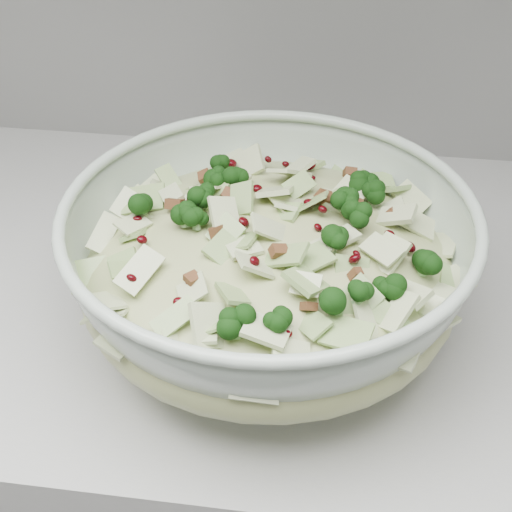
{
  "coord_description": "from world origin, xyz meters",
  "views": [
    {
      "loc": [
        -0.58,
        1.09,
        1.39
      ],
      "look_at": [
        -0.65,
        1.58,
        1.01
      ],
      "focal_mm": 50.0,
      "sensor_mm": 36.0,
      "label": 1
    }
  ],
  "objects": [
    {
      "name": "salad",
      "position": [
        -0.64,
        1.6,
        1.0
      ],
      "size": [
        0.42,
        0.42,
        0.15
      ],
      "rotation": [
        0.0,
        0.0,
        -0.26
      ],
      "color": "tan",
      "rests_on": "mixing_bowl"
    },
    {
      "name": "mixing_bowl",
      "position": [
        -0.64,
        1.6,
        0.98
      ],
      "size": [
        0.38,
        0.38,
        0.15
      ],
      "rotation": [
        0.0,
        0.0,
        0.03
      ],
      "color": "#B0C1B0",
      "rests_on": "counter"
    }
  ]
}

